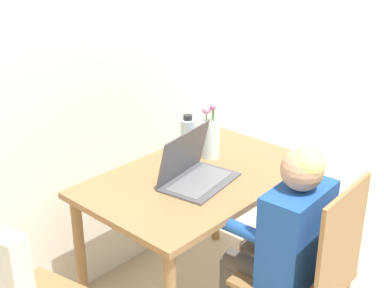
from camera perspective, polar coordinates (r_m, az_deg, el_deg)
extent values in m
cube|color=white|center=(2.87, -4.25, 11.15)|extent=(6.40, 0.05, 2.50)
cube|color=olive|center=(2.53, 0.69, -3.64)|extent=(1.09, 0.69, 0.03)
cylinder|color=olive|center=(2.91, 11.70, -8.41)|extent=(0.05, 0.05, 0.69)
cylinder|color=olive|center=(2.63, -11.76, -12.27)|extent=(0.05, 0.05, 0.69)
cylinder|color=olive|center=(3.20, 2.63, -4.81)|extent=(0.05, 0.05, 0.69)
cube|color=olive|center=(2.35, 10.65, -13.88)|extent=(0.42, 0.42, 0.02)
cube|color=olive|center=(2.15, 15.64, -10.31)|extent=(0.38, 0.04, 0.48)
cylinder|color=olive|center=(2.67, 8.87, -14.71)|extent=(0.04, 0.04, 0.43)
cube|color=#1E4C9E|center=(2.23, 11.06, -9.43)|extent=(0.34, 0.20, 0.41)
sphere|color=tan|center=(2.09, 11.67, -2.67)|extent=(0.17, 0.17, 0.17)
sphere|color=#D8BC72|center=(2.07, 12.08, -2.25)|extent=(0.14, 0.14, 0.14)
cylinder|color=#4C4742|center=(2.45, 8.68, -11.43)|extent=(0.10, 0.28, 0.09)
cylinder|color=#4C4742|center=(2.34, 6.71, -13.11)|extent=(0.10, 0.28, 0.09)
cylinder|color=#4C4742|center=(2.65, 5.69, -14.69)|extent=(0.07, 0.07, 0.45)
cylinder|color=#1E4C9E|center=(2.41, 8.39, -5.95)|extent=(0.07, 0.24, 0.06)
cylinder|color=#1E4C9E|center=(2.21, 4.46, -8.80)|extent=(0.07, 0.24, 0.06)
cube|color=#4C4C51|center=(2.45, 0.87, -4.08)|extent=(0.39, 0.29, 0.01)
cube|color=slate|center=(2.45, 0.87, -3.95)|extent=(0.33, 0.21, 0.00)
cube|color=#4C4C51|center=(2.44, -0.91, -1.04)|extent=(0.36, 0.12, 0.23)
cube|color=#19284C|center=(2.44, -0.97, -1.01)|extent=(0.32, 0.10, 0.20)
cylinder|color=silver|center=(2.67, 1.98, 0.52)|extent=(0.09, 0.09, 0.19)
cylinder|color=#3D7A38|center=(2.67, 2.18, 1.72)|extent=(0.01, 0.01, 0.22)
sphere|color=#EA9EC6|center=(2.63, 2.21, 3.94)|extent=(0.04, 0.04, 0.04)
cylinder|color=#3D7A38|center=(2.65, 1.54, 1.49)|extent=(0.01, 0.01, 0.21)
sphere|color=#EA9EC6|center=(2.62, 1.57, 3.67)|extent=(0.05, 0.05, 0.05)
cylinder|color=#3D7A38|center=(2.64, 2.28, 1.63)|extent=(0.01, 0.01, 0.24)
sphere|color=#EA9EC6|center=(2.59, 2.32, 4.10)|extent=(0.03, 0.03, 0.03)
cylinder|color=silver|center=(2.63, -0.44, 0.39)|extent=(0.07, 0.07, 0.22)
cylinder|color=#262628|center=(2.58, -0.45, 2.85)|extent=(0.04, 0.04, 0.02)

